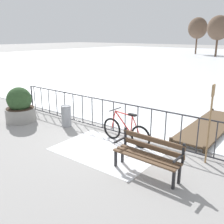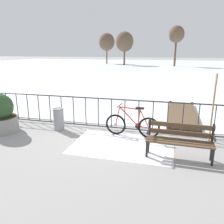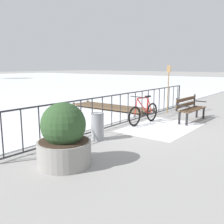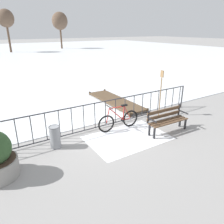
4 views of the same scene
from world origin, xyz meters
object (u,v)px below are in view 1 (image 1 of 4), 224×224
trash_bin (66,116)px  park_bench (148,152)px  bicycle_near_railing (126,131)px  planter_with_shrub (20,106)px  oar_upright (210,119)px

trash_bin → park_bench: bearing=-15.2°
bicycle_near_railing → planter_with_shrub: (-4.21, -0.69, 0.20)m
park_bench → planter_with_shrub: 5.60m
bicycle_near_railing → oar_upright: (2.27, 0.21, 0.77)m
bicycle_near_railing → trash_bin: 2.47m
planter_with_shrub → trash_bin: (1.75, 0.65, -0.20)m
bicycle_near_railing → park_bench: size_ratio=1.06×
bicycle_near_railing → park_bench: (1.38, -1.09, 0.14)m
trash_bin → oar_upright: oar_upright is taller
oar_upright → planter_with_shrub: bearing=-172.1°
bicycle_near_railing → planter_with_shrub: size_ratio=1.35×
planter_with_shrub → trash_bin: bearing=20.3°
bicycle_near_railing → oar_upright: 2.41m
park_bench → planter_with_shrub: bearing=175.9°
planter_with_shrub → bicycle_near_railing: bearing=9.3°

